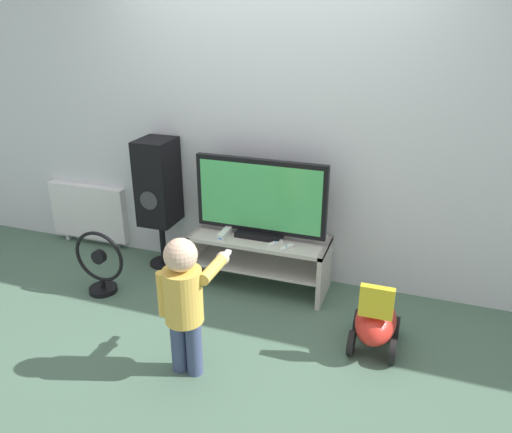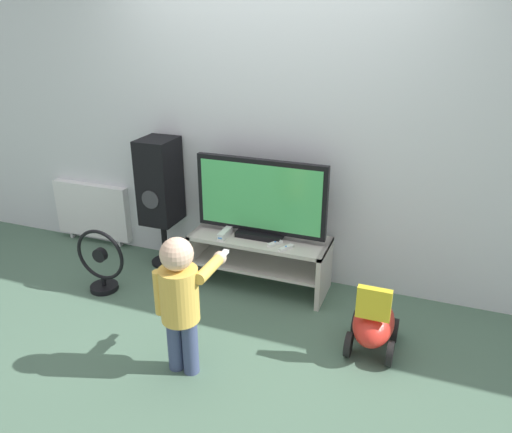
{
  "view_description": "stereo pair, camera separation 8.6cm",
  "coord_description": "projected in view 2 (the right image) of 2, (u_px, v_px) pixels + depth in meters",
  "views": [
    {
      "loc": [
        1.15,
        -3.14,
        2.09
      ],
      "look_at": [
        0.0,
        0.12,
        0.64
      ],
      "focal_mm": 35.0,
      "sensor_mm": 36.0,
      "label": 1
    },
    {
      "loc": [
        1.23,
        -3.11,
        2.09
      ],
      "look_at": [
        0.0,
        0.12,
        0.64
      ],
      "focal_mm": 35.0,
      "sensor_mm": 36.0,
      "label": 2
    }
  ],
  "objects": [
    {
      "name": "ground_plane",
      "position": [
        250.0,
        298.0,
        3.9
      ],
      "size": [
        16.0,
        16.0,
        0.0
      ],
      "primitive_type": "plane",
      "color": "#4C6B56"
    },
    {
      "name": "wall_back",
      "position": [
        273.0,
        120.0,
        3.82
      ],
      "size": [
        10.0,
        0.06,
        2.6
      ],
      "color": "silver",
      "rests_on": "ground_plane"
    },
    {
      "name": "tv_stand",
      "position": [
        260.0,
        253.0,
        3.96
      ],
      "size": [
        1.09,
        0.42,
        0.44
      ],
      "color": "beige",
      "rests_on": "ground_plane"
    },
    {
      "name": "television",
      "position": [
        261.0,
        199.0,
        3.8
      ],
      "size": [
        1.04,
        0.2,
        0.62
      ],
      "color": "black",
      "rests_on": "tv_stand"
    },
    {
      "name": "game_console",
      "position": [
        225.0,
        234.0,
        3.9
      ],
      "size": [
        0.05,
        0.19,
        0.05
      ],
      "color": "white",
      "rests_on": "tv_stand"
    },
    {
      "name": "remote_primary",
      "position": [
        286.0,
        248.0,
        3.7
      ],
      "size": [
        0.09,
        0.13,
        0.03
      ],
      "color": "white",
      "rests_on": "tv_stand"
    },
    {
      "name": "remote_secondary",
      "position": [
        275.0,
        243.0,
        3.77
      ],
      "size": [
        0.1,
        0.13,
        0.03
      ],
      "color": "white",
      "rests_on": "tv_stand"
    },
    {
      "name": "child",
      "position": [
        181.0,
        295.0,
        2.93
      ],
      "size": [
        0.34,
        0.5,
        0.91
      ],
      "color": "#3F4C72",
      "rests_on": "ground_plane"
    },
    {
      "name": "speaker_tower",
      "position": [
        160.0,
        184.0,
        4.15
      ],
      "size": [
        0.28,
        0.33,
        1.12
      ],
      "color": "black",
      "rests_on": "ground_plane"
    },
    {
      "name": "floor_fan",
      "position": [
        101.0,
        263.0,
        3.92
      ],
      "size": [
        0.43,
        0.22,
        0.52
      ],
      "color": "black",
      "rests_on": "ground_plane"
    },
    {
      "name": "ride_on_toy",
      "position": [
        373.0,
        323.0,
        3.24
      ],
      "size": [
        0.3,
        0.47,
        0.53
      ],
      "color": "red",
      "rests_on": "ground_plane"
    },
    {
      "name": "radiator",
      "position": [
        92.0,
        211.0,
        4.72
      ],
      "size": [
        0.79,
        0.08,
        0.59
      ],
      "color": "white",
      "rests_on": "ground_plane"
    }
  ]
}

